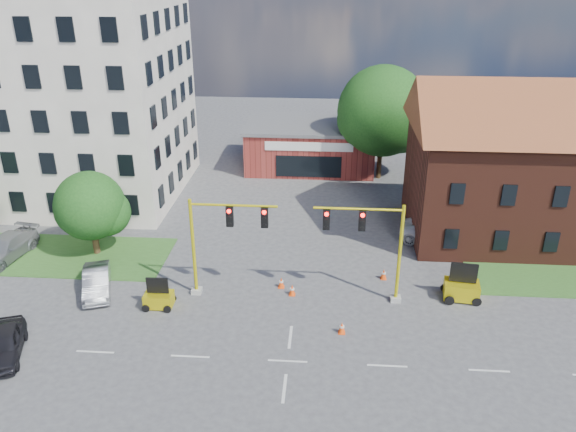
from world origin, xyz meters
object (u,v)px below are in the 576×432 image
object	(u,v)px
signal_mast_west	(220,236)
signal_mast_east	(372,241)
pickup_white	(442,233)
sedan_dark	(4,344)
trailer_east	(461,288)
trailer_west	(159,298)

from	to	relation	value
signal_mast_west	signal_mast_east	world-z (taller)	same
signal_mast_east	pickup_white	distance (m)	10.08
sedan_dark	signal_mast_east	bearing A→B (deg)	0.84
trailer_east	pickup_white	size ratio (longest dim) A/B	0.40
pickup_white	sedan_dark	bearing A→B (deg)	138.94
signal_mast_east	sedan_dark	bearing A→B (deg)	-160.53
signal_mast_west	signal_mast_east	distance (m)	8.71
trailer_west	pickup_white	size ratio (longest dim) A/B	0.32
signal_mast_west	trailer_west	distance (m)	5.10
trailer_east	sedan_dark	distance (m)	25.34
signal_mast_east	pickup_white	bearing A→B (deg)	54.19
signal_mast_west	trailer_west	bearing A→B (deg)	-154.84
signal_mast_west	signal_mast_east	size ratio (longest dim) A/B	1.00
pickup_white	signal_mast_west	bearing A→B (deg)	136.86
sedan_dark	trailer_east	bearing A→B (deg)	-2.20
trailer_west	trailer_east	distance (m)	17.87
trailer_east	signal_mast_east	bearing A→B (deg)	-167.26
pickup_white	signal_mast_east	bearing A→B (deg)	162.54
signal_mast_east	trailer_west	distance (m)	12.75
signal_mast_west	pickup_white	distance (m)	16.59
trailer_east	sedan_dark	bearing A→B (deg)	-156.32
trailer_west	sedan_dark	bearing A→B (deg)	-143.72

